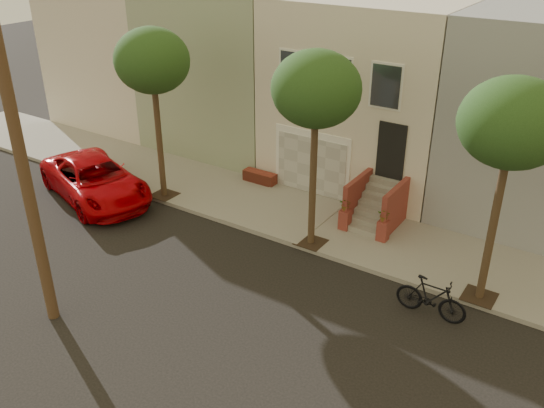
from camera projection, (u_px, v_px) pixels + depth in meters
The scene contains 9 objects.
ground at pixel (213, 294), 16.82m from camera, with size 90.00×90.00×0.00m, color black.
sidewalk at pixel (307, 219), 20.77m from camera, with size 40.00×3.70×0.15m, color gray.
house_row at pixel (382, 84), 23.51m from camera, with size 33.10×11.70×7.00m.
tree_left at pixel (152, 62), 20.06m from camera, with size 2.70×2.57×6.30m.
tree_mid at pixel (316, 90), 16.86m from camera, with size 2.70×2.57×6.30m.
tree_right at pixel (513, 125), 14.16m from camera, with size 2.70×2.57×6.30m.
utility_pole at pixel (500, 287), 8.16m from camera, with size 23.60×1.22×10.00m.
pickup_truck at pixel (95, 180), 22.08m from camera, with size 2.59×5.62×1.56m, color #B50006.
motorcycle at pixel (431, 298), 15.67m from camera, with size 0.55×1.96×1.18m, color black.
Camera 1 is at (9.05, -10.61, 9.90)m, focal length 38.44 mm.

